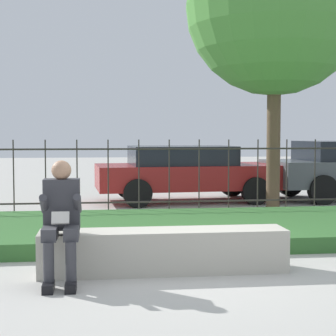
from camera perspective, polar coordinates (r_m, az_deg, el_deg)
name	(u,v)px	position (r m, az deg, el deg)	size (l,w,h in m)	color
ground_plane	(189,271)	(6.49, 2.18, -10.43)	(60.00, 60.00, 0.00)	#B2AFA8
stone_bench	(164,253)	(6.40, -0.43, -8.65)	(2.78, 0.49, 0.48)	#B7B2A3
person_seated_reader	(61,215)	(6.01, -10.79, -4.76)	(0.42, 0.73, 1.28)	black
grass_berm	(166,229)	(8.60, -0.17, -6.22)	(9.92, 3.00, 0.22)	#33662D
iron_fence	(154,177)	(10.42, -1.42, -0.89)	(7.92, 0.03, 1.45)	#332D28
car_parked_center	(187,171)	(12.85, 1.93, -0.35)	(4.30, 2.14, 1.27)	maroon
tree_behind_fence	(275,6)	(11.86, 10.82, 15.85)	(3.59, 3.59, 5.91)	brown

